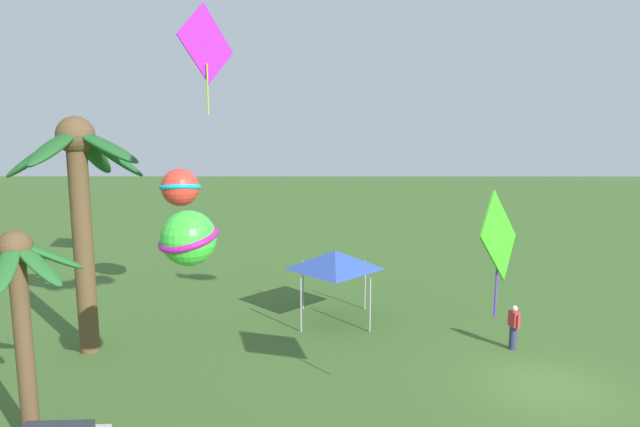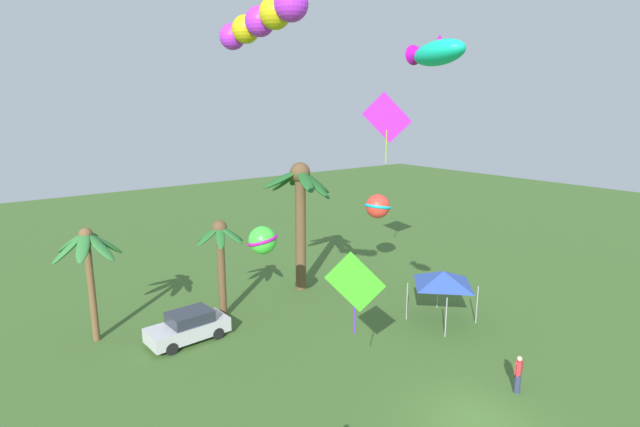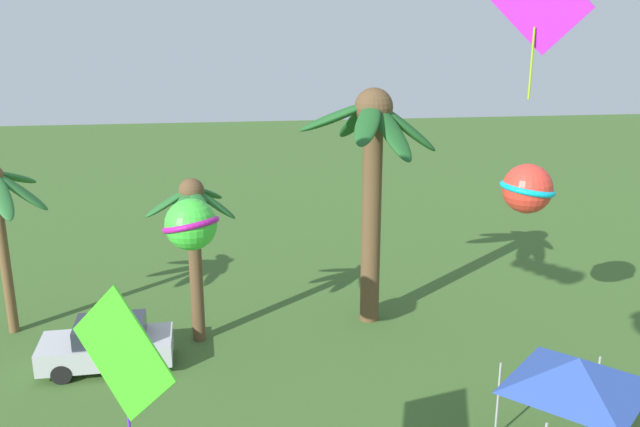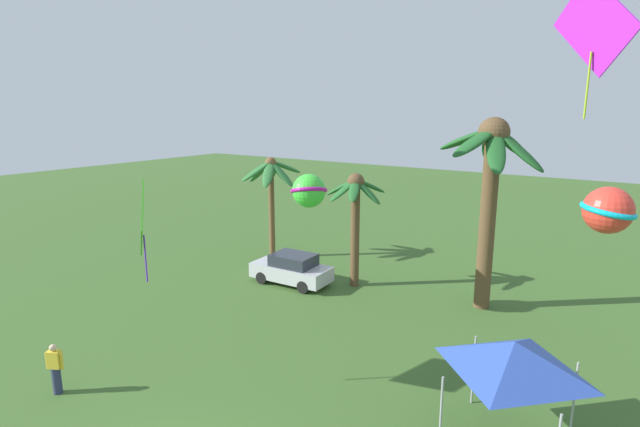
{
  "view_description": "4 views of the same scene",
  "coord_description": "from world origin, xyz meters",
  "px_view_note": "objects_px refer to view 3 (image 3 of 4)",
  "views": [
    {
      "loc": [
        -16.64,
        6.85,
        8.17
      ],
      "look_at": [
        -0.8,
        6.89,
        5.46
      ],
      "focal_mm": 33.07,
      "sensor_mm": 36.0,
      "label": 1
    },
    {
      "loc": [
        -14.2,
        -8.93,
        11.31
      ],
      "look_at": [
        -1.46,
        7.52,
        6.75
      ],
      "focal_mm": 27.21,
      "sensor_mm": 36.0,
      "label": 2
    },
    {
      "loc": [
        -1.73,
        -6.98,
        10.5
      ],
      "look_at": [
        0.06,
        7.44,
        6.18
      ],
      "focal_mm": 38.77,
      "sensor_mm": 36.0,
      "label": 3
    },
    {
      "loc": [
        8.14,
        -5.46,
        8.45
      ],
      "look_at": [
        -0.25,
        6.87,
        5.21
      ],
      "focal_mm": 27.51,
      "sensor_mm": 36.0,
      "label": 4
    }
  ],
  "objects_px": {
    "kite_diamond_4": "(123,356)",
    "kite_diamond_5": "(537,1)",
    "palm_tree_1": "(372,155)",
    "parked_car_0": "(108,344)",
    "kite_ball_1": "(191,225)",
    "kite_ball_3": "(527,189)",
    "festival_tent": "(578,373)",
    "palm_tree_2": "(193,225)"
  },
  "relations": [
    {
      "from": "palm_tree_1",
      "to": "kite_diamond_4",
      "type": "bearing_deg",
      "value": -117.46
    },
    {
      "from": "parked_car_0",
      "to": "kite_ball_1",
      "type": "xyz_separation_m",
      "value": [
        2.85,
        -2.52,
        4.48
      ]
    },
    {
      "from": "palm_tree_2",
      "to": "festival_tent",
      "type": "bearing_deg",
      "value": -40.54
    },
    {
      "from": "parked_car_0",
      "to": "festival_tent",
      "type": "xyz_separation_m",
      "value": [
        11.67,
        -6.22,
        1.72
      ]
    },
    {
      "from": "palm_tree_1",
      "to": "palm_tree_2",
      "type": "xyz_separation_m",
      "value": [
        -5.86,
        -0.86,
        -1.91
      ]
    },
    {
      "from": "kite_ball_3",
      "to": "festival_tent",
      "type": "bearing_deg",
      "value": -101.15
    },
    {
      "from": "kite_diamond_4",
      "to": "kite_diamond_5",
      "type": "height_order",
      "value": "kite_diamond_5"
    },
    {
      "from": "palm_tree_2",
      "to": "kite_diamond_5",
      "type": "relative_size",
      "value": 1.34
    },
    {
      "from": "kite_ball_1",
      "to": "festival_tent",
      "type": "bearing_deg",
      "value": -22.73
    },
    {
      "from": "parked_car_0",
      "to": "kite_ball_3",
      "type": "bearing_deg",
      "value": 0.34
    },
    {
      "from": "palm_tree_2",
      "to": "festival_tent",
      "type": "height_order",
      "value": "palm_tree_2"
    },
    {
      "from": "kite_ball_3",
      "to": "kite_diamond_4",
      "type": "relative_size",
      "value": 0.65
    },
    {
      "from": "palm_tree_1",
      "to": "parked_car_0",
      "type": "height_order",
      "value": "palm_tree_1"
    },
    {
      "from": "palm_tree_1",
      "to": "kite_ball_3",
      "type": "bearing_deg",
      "value": -27.44
    },
    {
      "from": "palm_tree_1",
      "to": "festival_tent",
      "type": "xyz_separation_m",
      "value": [
        3.17,
        -8.58,
        -3.41
      ]
    },
    {
      "from": "palm_tree_2",
      "to": "kite_ball_1",
      "type": "relative_size",
      "value": 2.65
    },
    {
      "from": "parked_car_0",
      "to": "festival_tent",
      "type": "bearing_deg",
      "value": -28.04
    },
    {
      "from": "palm_tree_2",
      "to": "kite_diamond_4",
      "type": "xyz_separation_m",
      "value": [
        -0.42,
        -11.22,
        1.42
      ]
    },
    {
      "from": "kite_ball_3",
      "to": "parked_car_0",
      "type": "bearing_deg",
      "value": -179.66
    },
    {
      "from": "kite_ball_3",
      "to": "palm_tree_2",
      "type": "bearing_deg",
      "value": 172.08
    },
    {
      "from": "palm_tree_2",
      "to": "parked_car_0",
      "type": "xyz_separation_m",
      "value": [
        -2.64,
        -1.51,
        -3.22
      ]
    },
    {
      "from": "kite_ball_1",
      "to": "kite_diamond_5",
      "type": "distance_m",
      "value": 10.78
    },
    {
      "from": "palm_tree_1",
      "to": "kite_diamond_4",
      "type": "relative_size",
      "value": 2.7
    },
    {
      "from": "kite_diamond_4",
      "to": "kite_diamond_5",
      "type": "xyz_separation_m",
      "value": [
        9.85,
        8.38,
        5.3
      ]
    },
    {
      "from": "palm_tree_1",
      "to": "kite_diamond_5",
      "type": "height_order",
      "value": "kite_diamond_5"
    },
    {
      "from": "kite_ball_1",
      "to": "kite_diamond_4",
      "type": "distance_m",
      "value": 7.22
    },
    {
      "from": "kite_diamond_4",
      "to": "festival_tent",
      "type": "bearing_deg",
      "value": 20.33
    },
    {
      "from": "festival_tent",
      "to": "kite_ball_3",
      "type": "height_order",
      "value": "kite_ball_3"
    },
    {
      "from": "palm_tree_1",
      "to": "palm_tree_2",
      "type": "height_order",
      "value": "palm_tree_1"
    },
    {
      "from": "kite_diamond_4",
      "to": "kite_ball_3",
      "type": "bearing_deg",
      "value": 42.5
    },
    {
      "from": "palm_tree_2",
      "to": "festival_tent",
      "type": "relative_size",
      "value": 1.91
    },
    {
      "from": "festival_tent",
      "to": "kite_ball_3",
      "type": "distance_m",
      "value": 6.97
    },
    {
      "from": "kite_diamond_4",
      "to": "palm_tree_1",
      "type": "bearing_deg",
      "value": 62.54
    },
    {
      "from": "parked_car_0",
      "to": "kite_diamond_4",
      "type": "xyz_separation_m",
      "value": [
        2.23,
        -9.71,
        4.63
      ]
    },
    {
      "from": "palm_tree_2",
      "to": "festival_tent",
      "type": "xyz_separation_m",
      "value": [
        9.03,
        -7.72,
        -1.5
      ]
    },
    {
      "from": "kite_diamond_5",
      "to": "kite_ball_1",
      "type": "bearing_deg",
      "value": -172.65
    },
    {
      "from": "palm_tree_1",
      "to": "festival_tent",
      "type": "bearing_deg",
      "value": -69.74
    },
    {
      "from": "kite_ball_1",
      "to": "kite_ball_3",
      "type": "xyz_separation_m",
      "value": [
        10.06,
        2.6,
        -0.04
      ]
    },
    {
      "from": "festival_tent",
      "to": "kite_ball_1",
      "type": "relative_size",
      "value": 1.39
    },
    {
      "from": "kite_ball_1",
      "to": "kite_ball_3",
      "type": "bearing_deg",
      "value": 14.49
    },
    {
      "from": "festival_tent",
      "to": "kite_ball_3",
      "type": "relative_size",
      "value": 1.47
    },
    {
      "from": "palm_tree_2",
      "to": "kite_diamond_4",
      "type": "distance_m",
      "value": 11.32
    }
  ]
}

